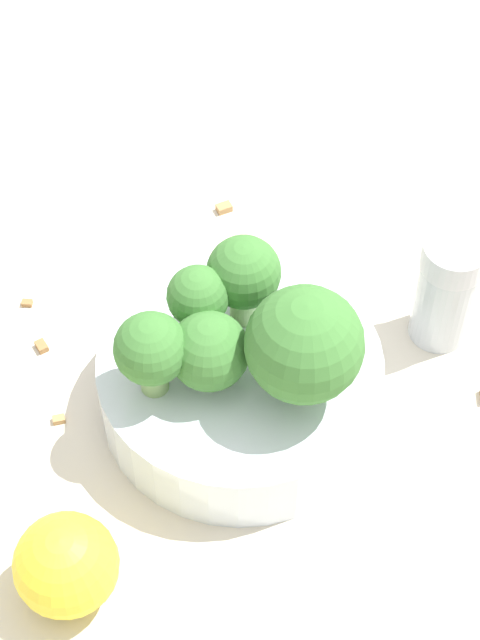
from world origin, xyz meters
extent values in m
plane|color=beige|center=(0.00, 0.00, 0.00)|extent=(3.00, 3.00, 0.00)
cylinder|color=silver|center=(0.00, 0.00, 0.02)|extent=(0.15, 0.15, 0.04)
cylinder|color=#8EB770|center=(0.01, -0.03, 0.06)|extent=(0.02, 0.02, 0.03)
sphere|color=#3D7533|center=(0.01, -0.03, 0.08)|extent=(0.04, 0.04, 0.04)
cylinder|color=#7A9E5B|center=(-0.04, 0.01, 0.05)|extent=(0.02, 0.02, 0.03)
sphere|color=#3D7533|center=(-0.04, 0.01, 0.08)|extent=(0.06, 0.06, 0.06)
cylinder|color=#8EB770|center=(0.01, 0.02, 0.05)|extent=(0.02, 0.02, 0.02)
sphere|color=#3D7533|center=(0.01, 0.02, 0.07)|extent=(0.04, 0.04, 0.04)
cylinder|color=#84AD66|center=(0.03, -0.01, 0.05)|extent=(0.03, 0.03, 0.03)
sphere|color=#3D7533|center=(0.03, -0.01, 0.08)|extent=(0.03, 0.03, 0.03)
cylinder|color=#84AD66|center=(0.03, 0.03, 0.05)|extent=(0.02, 0.02, 0.03)
sphere|color=#3D7533|center=(0.03, 0.03, 0.07)|extent=(0.04, 0.04, 0.04)
cylinder|color=#B2B7BC|center=(-0.09, -0.09, 0.03)|extent=(0.03, 0.03, 0.06)
cylinder|color=#B7B7BC|center=(-0.09, -0.09, 0.06)|extent=(0.04, 0.04, 0.02)
sphere|color=yellow|center=(0.03, 0.13, 0.03)|extent=(0.05, 0.05, 0.05)
cube|color=olive|center=(0.12, 0.01, 0.00)|extent=(0.01, 0.01, 0.01)
cube|color=#AD7F4C|center=(0.07, -0.13, 0.00)|extent=(0.01, 0.01, 0.01)
cube|color=#AD7F4C|center=(0.09, 0.05, 0.00)|extent=(0.01, 0.01, 0.01)
cube|color=olive|center=(0.14, -0.02, 0.00)|extent=(0.01, 0.01, 0.01)
camera|label=1|loc=(-0.13, 0.30, 0.49)|focal=60.00mm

